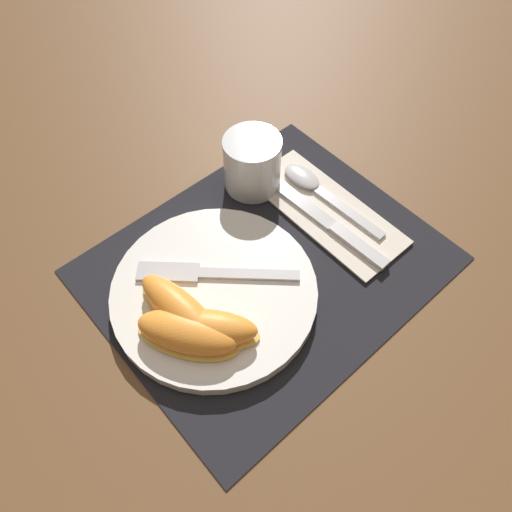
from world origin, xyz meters
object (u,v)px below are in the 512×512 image
at_px(juice_glass, 252,166).
at_px(spoon, 314,186).
at_px(plate, 214,292).
at_px(citrus_wedge_2, 206,328).
at_px(knife, 324,219).
at_px(citrus_wedge_0, 181,312).
at_px(citrus_wedge_1, 187,333).
at_px(fork, 205,273).

xyz_separation_m(juice_glass, spoon, (0.06, -0.07, -0.03)).
relative_size(plate, citrus_wedge_2, 2.08).
relative_size(knife, citrus_wedge_0, 1.62).
bearing_deg(citrus_wedge_2, knife, 8.26).
bearing_deg(knife, citrus_wedge_1, -174.32).
bearing_deg(plate, juice_glass, 34.63).
bearing_deg(spoon, knife, -122.56).
relative_size(spoon, citrus_wedge_0, 1.29).
distance_m(citrus_wedge_0, citrus_wedge_2, 0.03).
bearing_deg(spoon, citrus_wedge_2, -162.18).
bearing_deg(knife, fork, 170.01).
height_order(juice_glass, citrus_wedge_2, juice_glass).
distance_m(spoon, citrus_wedge_2, 0.27).
bearing_deg(juice_glass, citrus_wedge_1, -147.25).
bearing_deg(citrus_wedge_2, citrus_wedge_1, 156.02).
relative_size(juice_glass, spoon, 0.45).
xyz_separation_m(plate, fork, (0.01, 0.02, 0.01)).
bearing_deg(juice_glass, citrus_wedge_2, -143.28).
relative_size(knife, citrus_wedge_1, 1.75).
height_order(spoon, citrus_wedge_0, citrus_wedge_0).
bearing_deg(plate, fork, 76.59).
distance_m(plate, spoon, 0.22).
bearing_deg(citrus_wedge_0, fork, 27.84).
height_order(juice_glass, citrus_wedge_1, juice_glass).
relative_size(fork, citrus_wedge_1, 1.24).
bearing_deg(spoon, plate, -168.97).
bearing_deg(spoon, citrus_wedge_1, -164.94).
relative_size(plate, citrus_wedge_1, 1.96).
bearing_deg(knife, citrus_wedge_0, 179.73).
bearing_deg(citrus_wedge_1, citrus_wedge_2, -23.98).
relative_size(juice_glass, knife, 0.36).
height_order(citrus_wedge_1, citrus_wedge_2, citrus_wedge_1).
distance_m(spoon, citrus_wedge_0, 0.27).
distance_m(knife, spoon, 0.06).
bearing_deg(fork, citrus_wedge_1, -140.69).
distance_m(knife, citrus_wedge_1, 0.25).
bearing_deg(fork, citrus_wedge_2, -127.40).
height_order(plate, citrus_wedge_2, citrus_wedge_2).
height_order(knife, spoon, spoon).
relative_size(plate, knife, 1.12).
height_order(knife, citrus_wedge_0, citrus_wedge_0).
bearing_deg(citrus_wedge_0, spoon, 10.44).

